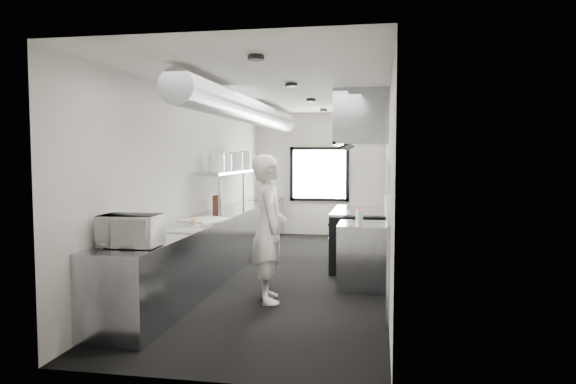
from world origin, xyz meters
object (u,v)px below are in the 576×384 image
at_px(small_plate, 194,225).
at_px(plate_stack_d, 245,160).
at_px(range, 358,238).
at_px(squeeze_bottle_a, 359,219).
at_px(squeeze_bottle_b, 358,217).
at_px(microwave, 131,231).
at_px(squeeze_bottle_e, 361,215).
at_px(exhaust_hood, 363,121).
at_px(bottle_station, 362,255).
at_px(deli_tub_a, 125,237).
at_px(squeeze_bottle_d, 359,215).
at_px(plate_stack_a, 217,162).
at_px(cutting_board, 205,219).
at_px(deli_tub_b, 151,231).
at_px(plate_stack_b, 225,162).
at_px(plate_stack_c, 237,161).
at_px(pass_shelf, 233,172).
at_px(far_work_table, 263,218).
at_px(prep_counter, 208,248).
at_px(squeeze_bottle_c, 360,216).
at_px(knife_block, 217,203).

height_order(small_plate, plate_stack_d, plate_stack_d).
bearing_deg(range, small_plate, -134.89).
height_order(squeeze_bottle_a, squeeze_bottle_b, squeeze_bottle_b).
distance_m(microwave, squeeze_bottle_e, 3.41).
height_order(exhaust_hood, plate_stack_d, exhaust_hood).
distance_m(bottle_station, deli_tub_a, 3.24).
relative_size(small_plate, squeeze_bottle_d, 0.94).
bearing_deg(plate_stack_a, cutting_board, -82.88).
relative_size(deli_tub_b, plate_stack_b, 0.43).
xyz_separation_m(bottle_station, plate_stack_c, (-2.36, 2.04, 1.29)).
xyz_separation_m(small_plate, squeeze_bottle_b, (2.14, 0.57, 0.09)).
distance_m(range, plate_stack_c, 2.66).
bearing_deg(microwave, bottle_station, 42.49).
relative_size(deli_tub_b, plate_stack_a, 0.42).
bearing_deg(plate_stack_c, plate_stack_b, -90.03).
xyz_separation_m(small_plate, plate_stack_c, (-0.17, 2.73, 0.83)).
relative_size(bottle_station, plate_stack_a, 3.01).
bearing_deg(plate_stack_b, microwave, -88.76).
distance_m(bottle_station, microwave, 3.29).
distance_m(pass_shelf, squeeze_bottle_b, 2.97).
bearing_deg(far_work_table, squeeze_bottle_a, -61.79).
height_order(deli_tub_a, squeeze_bottle_a, squeeze_bottle_a).
distance_m(microwave, squeeze_bottle_a, 2.98).
distance_m(deli_tub_a, plate_stack_c, 4.12).
xyz_separation_m(prep_counter, far_work_table, (0.00, 3.70, 0.00)).
bearing_deg(pass_shelf, bottle_station, -35.99).
bearing_deg(squeeze_bottle_d, squeeze_bottle_a, -87.31).
distance_m(squeeze_bottle_a, squeeze_bottle_e, 0.61).
relative_size(exhaust_hood, pass_shelf, 0.73).
relative_size(bottle_station, deli_tub_b, 7.16).
height_order(range, squeeze_bottle_c, squeeze_bottle_c).
bearing_deg(deli_tub_b, squeeze_bottle_b, 29.46).
distance_m(squeeze_bottle_a, squeeze_bottle_d, 0.44).
height_order(microwave, plate_stack_b, plate_stack_b).
height_order(microwave, knife_block, microwave).
bearing_deg(prep_counter, squeeze_bottle_b, -8.23).
bearing_deg(plate_stack_b, plate_stack_a, -90.86).
distance_m(squeeze_bottle_b, squeeze_bottle_e, 0.41).
bearing_deg(cutting_board, squeeze_bottle_e, 8.87).
xyz_separation_m(squeeze_bottle_b, squeeze_bottle_e, (0.02, 0.40, -0.01)).
bearing_deg(squeeze_bottle_b, cutting_board, 178.51).
relative_size(exhaust_hood, microwave, 4.00).
height_order(squeeze_bottle_c, squeeze_bottle_d, squeeze_bottle_d).
bearing_deg(microwave, plate_stack_d, 88.14).
xyz_separation_m(exhaust_hood, squeeze_bottle_d, (0.00, -1.29, -1.39)).
bearing_deg(knife_block, plate_stack_b, 57.98).
bearing_deg(knife_block, deli_tub_b, -98.14).
xyz_separation_m(knife_block, plate_stack_b, (0.09, 0.20, 0.68)).
bearing_deg(cutting_board, deli_tub_b, -97.58).
bearing_deg(plate_stack_a, deli_tub_b, -91.73).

